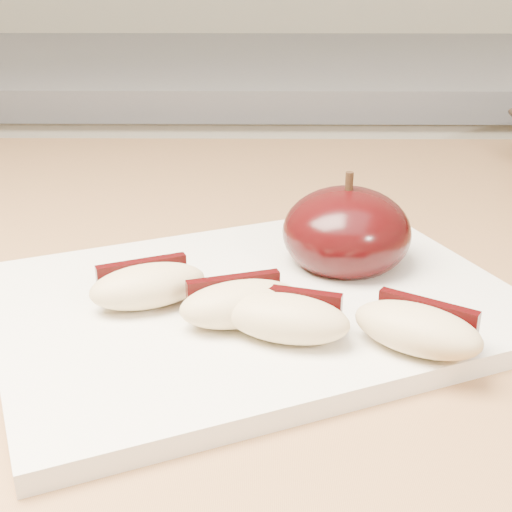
{
  "coord_description": "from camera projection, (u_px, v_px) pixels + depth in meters",
  "views": [
    {
      "loc": [
        0.03,
        0.03,
        1.1
      ],
      "look_at": [
        0.03,
        0.41,
        0.94
      ],
      "focal_mm": 50.0,
      "sensor_mm": 36.0,
      "label": 1
    }
  ],
  "objects": [
    {
      "name": "back_cabinet",
      "position": [
        246.0,
        315.0,
        1.32
      ],
      "size": [
        2.4,
        0.62,
        0.94
      ],
      "color": "silver",
      "rests_on": "ground"
    },
    {
      "name": "cutting_board",
      "position": [
        256.0,
        304.0,
        0.42
      ],
      "size": [
        0.35,
        0.31,
        0.01
      ],
      "primitive_type": "cube",
      "rotation": [
        0.0,
        0.0,
        0.41
      ],
      "color": "silver",
      "rests_on": "island_counter"
    },
    {
      "name": "apple_half",
      "position": [
        346.0,
        232.0,
        0.45
      ],
      "size": [
        0.09,
        0.09,
        0.07
      ],
      "rotation": [
        0.0,
        0.0,
        0.16
      ],
      "color": "black",
      "rests_on": "cutting_board"
    },
    {
      "name": "apple_wedge_a",
      "position": [
        148.0,
        285.0,
        0.4
      ],
      "size": [
        0.07,
        0.06,
        0.02
      ],
      "rotation": [
        0.0,
        0.0,
        0.4
      ],
      "color": "tan",
      "rests_on": "cutting_board"
    },
    {
      "name": "apple_wedge_b",
      "position": [
        240.0,
        303.0,
        0.38
      ],
      "size": [
        0.07,
        0.05,
        0.02
      ],
      "rotation": [
        0.0,
        0.0,
        0.31
      ],
      "color": "tan",
      "rests_on": "cutting_board"
    },
    {
      "name": "apple_wedge_c",
      "position": [
        287.0,
        317.0,
        0.37
      ],
      "size": [
        0.07,
        0.05,
        0.02
      ],
      "rotation": [
        0.0,
        0.0,
        -0.28
      ],
      "color": "tan",
      "rests_on": "cutting_board"
    },
    {
      "name": "apple_wedge_d",
      "position": [
        418.0,
        328.0,
        0.36
      ],
      "size": [
        0.07,
        0.06,
        0.02
      ],
      "rotation": [
        0.0,
        0.0,
        -0.56
      ],
      "color": "tan",
      "rests_on": "cutting_board"
    }
  ]
}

